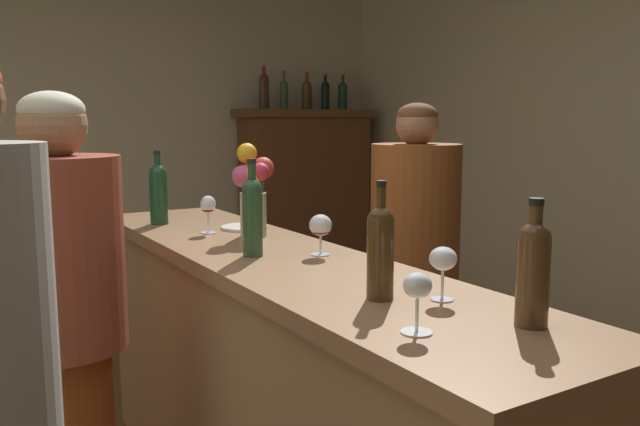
% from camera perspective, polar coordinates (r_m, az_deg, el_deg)
% --- Properties ---
extents(wall_back, '(5.66, 0.12, 2.72)m').
position_cam_1_polar(wall_back, '(4.79, -25.24, 5.85)').
color(wall_back, '#C3B794').
rests_on(wall_back, ground).
extents(bar_counter, '(0.55, 2.50, 1.04)m').
position_cam_1_polar(bar_counter, '(2.36, -3.85, -15.93)').
color(bar_counter, '#91714A').
rests_on(bar_counter, ground).
extents(display_cabinet, '(1.10, 0.40, 1.57)m').
position_cam_1_polar(display_cabinet, '(5.21, -1.28, 0.83)').
color(display_cabinet, '#59331B').
rests_on(display_cabinet, ground).
extents(wine_bottle_malbec, '(0.07, 0.07, 0.30)m').
position_cam_1_polar(wine_bottle_malbec, '(1.63, 5.35, -3.08)').
color(wine_bottle_malbec, '#422E15').
rests_on(wine_bottle_malbec, bar_counter).
extents(wine_bottle_syrah, '(0.08, 0.08, 0.32)m').
position_cam_1_polar(wine_bottle_syrah, '(2.90, -14.05, 1.87)').
color(wine_bottle_syrah, '#193D24').
rests_on(wine_bottle_syrah, bar_counter).
extents(wine_bottle_pinot, '(0.07, 0.07, 0.33)m').
position_cam_1_polar(wine_bottle_pinot, '(2.16, -5.98, 0.02)').
color(wine_bottle_pinot, '#284B2C').
rests_on(wine_bottle_pinot, bar_counter).
extents(wine_bottle_chardonnay, '(0.07, 0.07, 0.28)m').
position_cam_1_polar(wine_bottle_chardonnay, '(1.49, 18.28, -4.61)').
color(wine_bottle_chardonnay, '#4B321B').
rests_on(wine_bottle_chardonnay, bar_counter).
extents(wine_glass_front, '(0.06, 0.06, 0.15)m').
position_cam_1_polar(wine_glass_front, '(2.62, -9.83, 0.54)').
color(wine_glass_front, white).
rests_on(wine_glass_front, bar_counter).
extents(wine_glass_mid, '(0.07, 0.07, 0.13)m').
position_cam_1_polar(wine_glass_mid, '(1.39, 8.58, -6.69)').
color(wine_glass_mid, white).
rests_on(wine_glass_mid, bar_counter).
extents(wine_glass_rear, '(0.07, 0.07, 0.14)m').
position_cam_1_polar(wine_glass_rear, '(1.65, 10.79, -4.14)').
color(wine_glass_rear, white).
rests_on(wine_glass_rear, bar_counter).
extents(wine_glass_spare, '(0.08, 0.08, 0.14)m').
position_cam_1_polar(wine_glass_spare, '(2.17, 0.05, -1.27)').
color(wine_glass_spare, white).
rests_on(wine_glass_spare, bar_counter).
extents(flower_arrangement, '(0.16, 0.14, 0.36)m').
position_cam_1_polar(flower_arrangement, '(2.52, -5.91, 2.37)').
color(flower_arrangement, '#A6A383').
rests_on(flower_arrangement, bar_counter).
extents(cheese_plate, '(0.19, 0.19, 0.01)m').
position_cam_1_polar(cheese_plate, '(2.73, -6.66, -1.26)').
color(cheese_plate, white).
rests_on(cheese_plate, bar_counter).
extents(display_bottle_left, '(0.07, 0.07, 0.33)m').
position_cam_1_polar(display_bottle_left, '(5.00, -4.95, 10.78)').
color(display_bottle_left, '#40291A').
rests_on(display_bottle_left, display_cabinet).
extents(display_bottle_midleft, '(0.06, 0.06, 0.29)m').
position_cam_1_polar(display_bottle_midleft, '(5.08, -3.20, 10.50)').
color(display_bottle_midleft, '#304A2B').
rests_on(display_bottle_midleft, display_cabinet).
extents(display_bottle_center, '(0.08, 0.08, 0.29)m').
position_cam_1_polar(display_bottle_center, '(5.18, -1.17, 10.48)').
color(display_bottle_center, '#442D12').
rests_on(display_bottle_center, display_cabinet).
extents(display_bottle_midright, '(0.07, 0.07, 0.28)m').
position_cam_1_polar(display_bottle_midright, '(5.27, 0.47, 10.46)').
color(display_bottle_midright, black).
rests_on(display_bottle_midright, display_cabinet).
extents(display_bottle_right, '(0.08, 0.08, 0.30)m').
position_cam_1_polar(display_bottle_right, '(5.36, 2.01, 10.39)').
color(display_bottle_right, '#153325').
rests_on(display_bottle_right, display_cabinet).
extents(patron_in_navy, '(0.39, 0.39, 1.57)m').
position_cam_1_polar(patron_in_navy, '(2.22, -21.64, -8.94)').
color(patron_in_navy, brown).
rests_on(patron_in_navy, ground).
extents(bartender, '(0.39, 0.39, 1.56)m').
position_cam_1_polar(bartender, '(2.88, 8.29, -4.77)').
color(bartender, '#4A6E4A').
rests_on(bartender, ground).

